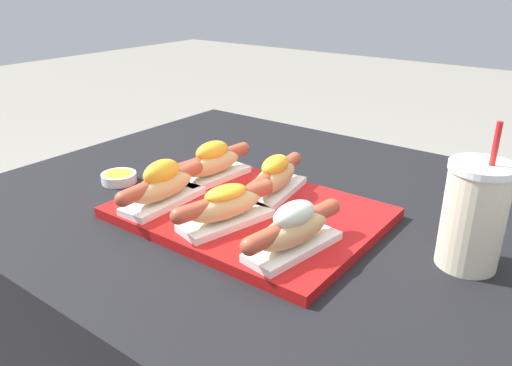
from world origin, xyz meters
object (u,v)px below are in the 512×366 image
at_px(hot_dog_3, 213,162).
at_px(drink_cup, 474,215).
at_px(hot_dog_1, 226,205).
at_px(hot_dog_2, 294,229).
at_px(hot_dog_0, 162,185).
at_px(hot_dog_4, 275,177).
at_px(sauce_bowl, 119,177).
at_px(serving_tray, 249,213).

distance_m(hot_dog_3, drink_cup, 0.48).
bearing_deg(hot_dog_1, hot_dog_2, -2.31).
height_order(hot_dog_0, drink_cup, drink_cup).
distance_m(hot_dog_1, hot_dog_4, 0.14).
bearing_deg(hot_dog_0, hot_dog_4, 48.84).
height_order(hot_dog_3, sauce_bowl, hot_dog_3).
relative_size(hot_dog_1, drink_cup, 0.90).
bearing_deg(hot_dog_3, sauce_bowl, -150.64).
xyz_separation_m(hot_dog_0, hot_dog_1, (0.14, 0.01, -0.00)).
height_order(hot_dog_2, drink_cup, drink_cup).
bearing_deg(hot_dog_2, serving_tray, 151.89).
bearing_deg(serving_tray, hot_dog_4, 88.40).
relative_size(hot_dog_4, drink_cup, 0.91).
bearing_deg(serving_tray, sauce_bowl, -173.92).
bearing_deg(hot_dog_4, hot_dog_1, -88.01).
distance_m(serving_tray, drink_cup, 0.36).
bearing_deg(hot_dog_3, hot_dog_1, -42.15).
distance_m(serving_tray, hot_dog_2, 0.16).
height_order(hot_dog_4, drink_cup, drink_cup).
bearing_deg(hot_dog_2, hot_dog_4, 132.53).
relative_size(hot_dog_1, hot_dog_2, 0.99).
xyz_separation_m(serving_tray, hot_dog_3, (-0.14, 0.06, 0.04)).
height_order(serving_tray, sauce_bowl, sauce_bowl).
bearing_deg(hot_dog_2, hot_dog_0, -179.47).
relative_size(serving_tray, hot_dog_3, 2.16).
relative_size(hot_dog_2, sauce_bowl, 2.83).
distance_m(serving_tray, hot_dog_0, 0.16).
bearing_deg(hot_dog_4, serving_tray, -91.60).
xyz_separation_m(hot_dog_2, hot_dog_4, (-0.14, 0.15, -0.00)).
xyz_separation_m(hot_dog_1, sauce_bowl, (-0.31, 0.04, -0.04)).
distance_m(hot_dog_0, hot_dog_4, 0.20).
xyz_separation_m(hot_dog_3, hot_dog_4, (0.14, 0.01, -0.00)).
height_order(serving_tray, hot_dog_4, hot_dog_4).
distance_m(hot_dog_3, hot_dog_4, 0.14).
relative_size(hot_dog_0, hot_dog_2, 1.01).
height_order(hot_dog_1, hot_dog_4, hot_dog_4).
bearing_deg(serving_tray, hot_dog_2, -28.11).
relative_size(hot_dog_1, hot_dog_3, 0.98).
relative_size(hot_dog_3, hot_dog_4, 1.01).
relative_size(hot_dog_1, hot_dog_4, 0.99).
relative_size(serving_tray, hot_dog_1, 2.20).
relative_size(hot_dog_2, hot_dog_4, 1.00).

